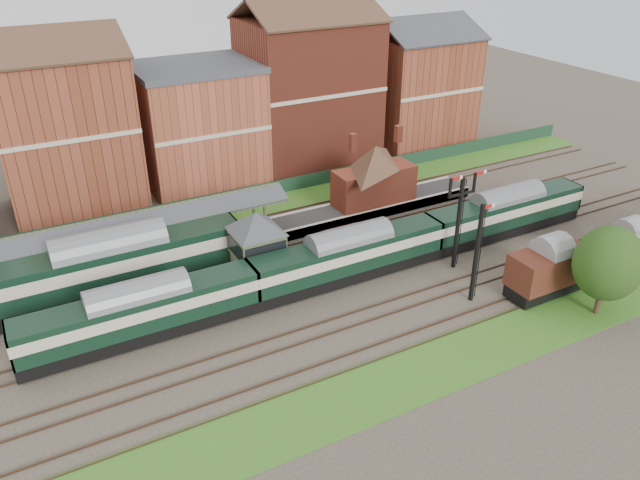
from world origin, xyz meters
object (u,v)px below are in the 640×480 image
dmu_train (349,255)px  goods_van_a (549,269)px  signal_box (257,245)px  platform_railcar (112,265)px  semaphore_bracket (459,217)px

dmu_train → goods_van_a: 15.18m
signal_box → dmu_train: 7.23m
platform_railcar → goods_van_a: 32.89m
platform_railcar → semaphore_bracket: bearing=-19.5°
platform_railcar → goods_van_a: platform_railcar is taller
signal_box → semaphore_bracket: bearing=-20.9°
signal_box → dmu_train: (6.38, -3.25, -0.96)m
semaphore_bracket → platform_railcar: size_ratio=0.41×
semaphore_bracket → dmu_train: (-8.66, 2.50, -2.41)m
signal_box → goods_van_a: 22.30m
signal_box → semaphore_bracket: semaphore_bracket is taller
goods_van_a → dmu_train: bearing=143.6°
semaphore_bracket → platform_railcar: (-25.44, 9.00, -1.96)m
dmu_train → goods_van_a: goods_van_a is taller
platform_railcar → signal_box: bearing=-17.4°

